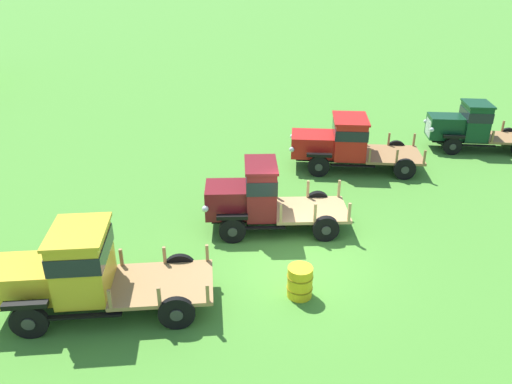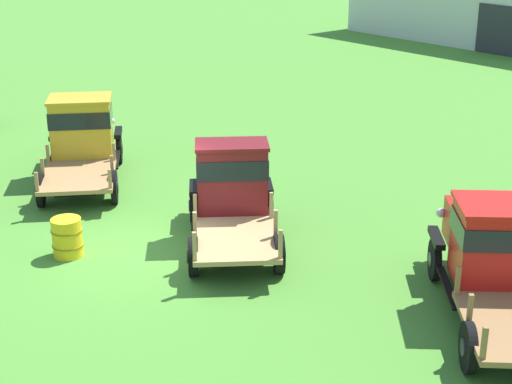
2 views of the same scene
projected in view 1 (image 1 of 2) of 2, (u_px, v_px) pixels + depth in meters
The scene contains 6 objects.
ground_plane at pixel (293, 260), 14.29m from camera, with size 240.00×240.00×0.00m, color #47842D.
vintage_truck_second_in_line at pixel (78, 270), 11.81m from camera, with size 5.26×4.22×2.24m.
vintage_truck_midrow_center at pixel (258, 196), 15.51m from camera, with size 4.57×3.95×2.21m.
vintage_truck_far_side at pixel (343, 141), 20.01m from camera, with size 5.12×4.96×2.12m.
vintage_truck_back_of_row at pixel (469, 126), 21.97m from camera, with size 4.34×4.24×2.12m.
oil_drum_beside_row at pixel (300, 282), 12.62m from camera, with size 0.67×0.67×0.85m.
Camera 1 is at (-8.31, -8.79, 7.92)m, focal length 35.00 mm.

